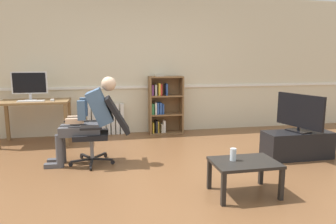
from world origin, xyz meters
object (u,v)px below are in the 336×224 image
at_px(bookshelf, 163,106).
at_px(tv_screen, 300,112).
at_px(keyboard, 31,101).
at_px(radiator, 106,119).
at_px(office_chair, 103,127).
at_px(drinking_glass, 233,154).
at_px(coffee_table, 244,166).
at_px(computer_desk, 35,107).
at_px(computer_mouse, 52,100).
at_px(person_seated, 88,118).
at_px(tv_stand, 297,145).
at_px(imac_monitor, 30,84).

distance_m(bookshelf, tv_screen, 2.57).
distance_m(keyboard, radiator, 1.41).
bearing_deg(office_chair, drinking_glass, 48.20).
height_order(bookshelf, coffee_table, bookshelf).
relative_size(computer_desk, drinking_glass, 8.64).
xyz_separation_m(computer_mouse, radiator, (0.89, 0.51, -0.47)).
xyz_separation_m(computer_desk, computer_mouse, (0.32, -0.12, 0.13)).
height_order(computer_mouse, drinking_glass, computer_mouse).
height_order(computer_desk, drinking_glass, computer_desk).
distance_m(computer_desk, computer_mouse, 0.36).
bearing_deg(person_seated, tv_screen, 85.10).
height_order(person_seated, coffee_table, person_seated).
relative_size(keyboard, bookshelf, 0.37).
bearing_deg(drinking_glass, tv_stand, 33.55).
height_order(keyboard, person_seated, person_seated).
relative_size(computer_desk, person_seated, 0.95).
bearing_deg(computer_mouse, coffee_table, -47.54).
relative_size(bookshelf, radiator, 1.65).
distance_m(person_seated, tv_screen, 3.04).
xyz_separation_m(computer_desk, radiator, (1.20, 0.39, -0.34)).
distance_m(keyboard, person_seated, 1.53).
relative_size(computer_desk, office_chair, 1.22).
distance_m(keyboard, drinking_glass, 3.58).
distance_m(imac_monitor, bookshelf, 2.46).
xyz_separation_m(computer_desk, coffee_table, (2.65, -2.67, -0.32)).
height_order(computer_mouse, office_chair, office_chair).
height_order(bookshelf, office_chair, bookshelf).
distance_m(bookshelf, coffee_table, 2.99).
distance_m(computer_mouse, drinking_glass, 3.36).
relative_size(imac_monitor, coffee_table, 0.84).
bearing_deg(radiator, keyboard, -156.56).
distance_m(keyboard, tv_screen, 4.29).
bearing_deg(computer_mouse, office_chair, -54.45).
bearing_deg(office_chair, computer_mouse, -142.48).
relative_size(computer_desk, imac_monitor, 1.98).
bearing_deg(tv_screen, computer_mouse, 52.68).
xyz_separation_m(computer_mouse, person_seated, (0.65, -1.18, -0.12)).
bearing_deg(drinking_glass, office_chair, 136.23).
bearing_deg(coffee_table, computer_mouse, 132.46).
xyz_separation_m(radiator, drinking_glass, (1.34, -3.01, 0.14)).
xyz_separation_m(computer_desk, bookshelf, (2.33, 0.29, -0.10)).
height_order(radiator, tv_stand, radiator).
height_order(tv_stand, drinking_glass, drinking_glass).
xyz_separation_m(computer_mouse, office_chair, (0.85, -1.18, -0.25)).
bearing_deg(keyboard, bookshelf, 10.45).
relative_size(keyboard, computer_mouse, 4.27).
relative_size(keyboard, office_chair, 0.45).
bearing_deg(tv_stand, office_chair, 172.78).
distance_m(keyboard, office_chair, 1.68).
bearing_deg(computer_desk, office_chair, -48.26).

